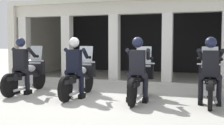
{
  "coord_description": "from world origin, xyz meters",
  "views": [
    {
      "loc": [
        2.34,
        -7.01,
        1.47
      ],
      "look_at": [
        0.0,
        0.21,
        0.91
      ],
      "focal_mm": 45.2,
      "sensor_mm": 36.0,
      "label": 1
    }
  ],
  "objects_px": {
    "police_officer_far_right": "(210,65)",
    "motorcycle_far_right": "(210,82)",
    "police_officer_far_left": "(21,61)",
    "police_officer_center_right": "(138,64)",
    "motorcycle_center_left": "(79,78)",
    "motorcycle_far_left": "(28,75)",
    "motorcycle_center_right": "(140,80)",
    "police_officer_center_left": "(75,62)"
  },
  "relations": [
    {
      "from": "police_officer_far_right",
      "to": "motorcycle_far_right",
      "type": "bearing_deg",
      "value": 89.16
    },
    {
      "from": "police_officer_far_left",
      "to": "police_officer_center_right",
      "type": "bearing_deg",
      "value": 0.39
    },
    {
      "from": "motorcycle_center_left",
      "to": "motorcycle_far_right",
      "type": "xyz_separation_m",
      "value": [
        3.34,
        0.21,
        0.0
      ]
    },
    {
      "from": "motorcycle_far_left",
      "to": "police_officer_center_right",
      "type": "relative_size",
      "value": 1.29
    },
    {
      "from": "motorcycle_center_right",
      "to": "police_officer_far_right",
      "type": "bearing_deg",
      "value": -4.71
    },
    {
      "from": "police_officer_far_left",
      "to": "police_officer_center_left",
      "type": "height_order",
      "value": "same"
    },
    {
      "from": "police_officer_center_left",
      "to": "police_officer_far_right",
      "type": "xyz_separation_m",
      "value": [
        3.34,
        0.21,
        0.0
      ]
    },
    {
      "from": "police_officer_far_left",
      "to": "motorcycle_center_right",
      "type": "xyz_separation_m",
      "value": [
        3.34,
        0.25,
        -0.44
      ]
    },
    {
      "from": "motorcycle_far_right",
      "to": "police_officer_center_right",
      "type": "bearing_deg",
      "value": -164.76
    },
    {
      "from": "police_officer_center_right",
      "to": "police_officer_far_right",
      "type": "height_order",
      "value": "same"
    },
    {
      "from": "motorcycle_center_right",
      "to": "police_officer_center_left",
      "type": "bearing_deg",
      "value": -171.27
    },
    {
      "from": "motorcycle_center_right",
      "to": "police_officer_center_right",
      "type": "distance_m",
      "value": 0.52
    },
    {
      "from": "motorcycle_center_left",
      "to": "motorcycle_far_right",
      "type": "distance_m",
      "value": 3.35
    },
    {
      "from": "motorcycle_center_left",
      "to": "motorcycle_center_right",
      "type": "distance_m",
      "value": 1.67
    },
    {
      "from": "motorcycle_far_left",
      "to": "motorcycle_far_right",
      "type": "distance_m",
      "value": 5.01
    },
    {
      "from": "police_officer_center_left",
      "to": "motorcycle_center_right",
      "type": "bearing_deg",
      "value": 5.72
    },
    {
      "from": "motorcycle_center_left",
      "to": "police_officer_center_left",
      "type": "xyz_separation_m",
      "value": [
        -0.0,
        -0.28,
        0.44
      ]
    },
    {
      "from": "motorcycle_center_right",
      "to": "police_officer_far_right",
      "type": "relative_size",
      "value": 1.29
    },
    {
      "from": "motorcycle_center_right",
      "to": "police_officer_center_right",
      "type": "height_order",
      "value": "police_officer_center_right"
    },
    {
      "from": "police_officer_far_left",
      "to": "motorcycle_far_right",
      "type": "distance_m",
      "value": 5.05
    },
    {
      "from": "police_officer_far_left",
      "to": "police_officer_center_left",
      "type": "xyz_separation_m",
      "value": [
        1.67,
        -0.05,
        0.0
      ]
    },
    {
      "from": "motorcycle_center_left",
      "to": "police_officer_center_left",
      "type": "distance_m",
      "value": 0.52
    },
    {
      "from": "police_officer_center_left",
      "to": "police_officer_center_right",
      "type": "relative_size",
      "value": 1.0
    },
    {
      "from": "motorcycle_center_left",
      "to": "police_officer_center_left",
      "type": "bearing_deg",
      "value": -94.77
    },
    {
      "from": "police_officer_far_left",
      "to": "police_officer_far_right",
      "type": "distance_m",
      "value": 5.01
    },
    {
      "from": "motorcycle_far_right",
      "to": "police_officer_far_right",
      "type": "height_order",
      "value": "police_officer_far_right"
    },
    {
      "from": "police_officer_center_right",
      "to": "police_officer_far_left",
      "type": "bearing_deg",
      "value": 177.88
    },
    {
      "from": "motorcycle_far_right",
      "to": "motorcycle_far_left",
      "type": "bearing_deg",
      "value": -178.82
    },
    {
      "from": "police_officer_center_left",
      "to": "police_officer_center_right",
      "type": "distance_m",
      "value": 1.67
    },
    {
      "from": "police_officer_far_left",
      "to": "police_officer_far_right",
      "type": "height_order",
      "value": "same"
    },
    {
      "from": "motorcycle_far_right",
      "to": "police_officer_far_left",
      "type": "bearing_deg",
      "value": -175.59
    },
    {
      "from": "motorcycle_far_left",
      "to": "motorcycle_center_right",
      "type": "relative_size",
      "value": 1.0
    },
    {
      "from": "motorcycle_center_left",
      "to": "police_officer_center_right",
      "type": "height_order",
      "value": "police_officer_center_right"
    },
    {
      "from": "police_officer_center_right",
      "to": "police_officer_far_right",
      "type": "relative_size",
      "value": 1.0
    },
    {
      "from": "police_officer_far_left",
      "to": "motorcycle_center_right",
      "type": "distance_m",
      "value": 3.38
    },
    {
      "from": "motorcycle_far_right",
      "to": "police_officer_far_right",
      "type": "distance_m",
      "value": 0.52
    },
    {
      "from": "police_officer_far_left",
      "to": "motorcycle_center_right",
      "type": "height_order",
      "value": "police_officer_far_left"
    },
    {
      "from": "police_officer_far_left",
      "to": "police_officer_center_right",
      "type": "xyz_separation_m",
      "value": [
        3.34,
        -0.04,
        0.0
      ]
    },
    {
      "from": "motorcycle_far_left",
      "to": "police_officer_center_right",
      "type": "bearing_deg",
      "value": -4.46
    },
    {
      "from": "police_officer_far_right",
      "to": "motorcycle_far_left",
      "type": "bearing_deg",
      "value": 177.94
    },
    {
      "from": "police_officer_far_left",
      "to": "police_officer_center_left",
      "type": "relative_size",
      "value": 1.0
    },
    {
      "from": "police_officer_center_left",
      "to": "police_officer_far_left",
      "type": "bearing_deg",
      "value": 173.62
    }
  ]
}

